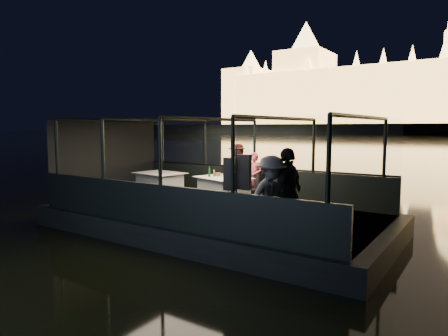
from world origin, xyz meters
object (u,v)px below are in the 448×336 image
Objects in this scene: coat_stand at (236,186)px; person_woman_coral at (254,176)px; dining_table_central at (223,191)px; chair_port_left at (230,185)px; chair_port_right at (251,187)px; wine_bottle at (209,171)px; passenger_stripe at (271,194)px; dining_table_aft at (160,185)px; passenger_dark at (288,193)px; person_man_maroon at (239,174)px.

person_woman_coral is (-1.20, 2.84, -0.15)m from coat_stand.
chair_port_left reaches higher than dining_table_central.
chair_port_right is 1.25m from wine_bottle.
coat_stand is 1.09× the size of passenger_stripe.
coat_stand reaches higher than dining_table_aft.
dining_table_aft is at bearing 80.95° from passenger_stripe.
chair_port_right is 3.45m from passenger_dark.
chair_port_right is 2.89m from coat_stand.
coat_stand is 1.00× the size of passenger_dark.
chair_port_right is 0.47× the size of passenger_dark.
chair_port_left is at bearing 108.08° from dining_table_central.
wine_bottle is at bearing -165.84° from dining_table_central.
dining_table_central is at bearing -88.62° from chair_port_left.
dining_table_aft is 4.86× the size of wine_bottle.
person_man_maroon reaches higher than wine_bottle.
dining_table_aft is 1.51× the size of chair_port_left.
chair_port_left is at bearing -167.08° from chair_port_right.
passenger_dark is at bearing 2.41° from coat_stand.
chair_port_right is (0.49, 0.65, 0.06)m from dining_table_central.
dining_table_central is 3.40m from passenger_dark.
coat_stand reaches higher than passenger_stripe.
person_man_maroon is 5.55× the size of wine_bottle.
passenger_stripe reaches higher than chair_port_right.
passenger_stripe is at bearing -40.89° from dining_table_central.
person_woman_coral is at bearing 18.94° from dining_table_aft.
dining_table_central is at bearing -111.03° from chair_port_right.
wine_bottle is (-0.84, -0.97, 0.17)m from person_woman_coral.
passenger_dark reaches higher than chair_port_right.
passenger_stripe reaches higher than dining_table_aft.
chair_port_left is 4.04m from passenger_stripe.
person_man_maroon reaches higher than dining_table_aft.
person_man_maroon is at bearing 38.83° from chair_port_left.
coat_stand is (3.90, -1.91, 0.51)m from dining_table_aft.
passenger_stripe is (4.82, -2.16, 0.47)m from dining_table_aft.
passenger_stripe is at bearing -62.91° from chair_port_left.
dining_table_central is 2.26m from dining_table_aft.
coat_stand reaches higher than dining_table_central.
coat_stand is 1.22× the size of person_woman_coral.
wine_bottle reaches higher than dining_table_central.
passenger_dark is at bearing -50.07° from person_woman_coral.
passenger_dark is at bearing -20.35° from dining_table_aft.
passenger_stripe reaches higher than person_woman_coral.
dining_table_central is 2.61m from coat_stand.
dining_table_aft is at bearing 153.91° from coat_stand.
person_man_maroon is 4.01m from passenger_dark.
coat_stand is at bearing -42.50° from wine_bottle.
dining_table_central reaches higher than dining_table_aft.
person_woman_coral is at bearing 49.52° from passenger_stripe.
chair_port_left is 0.41m from person_man_maroon.
coat_stand reaches higher than chair_port_left.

